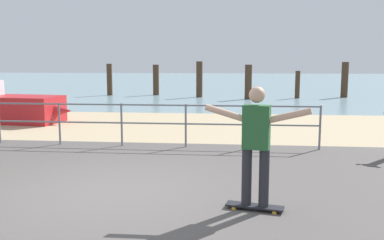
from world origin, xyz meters
TOP-DOWN VIEW (x-y plane):
  - ground_plane at (0.00, -1.00)m, footprint 24.00×10.00m
  - beach_strip at (0.00, 7.00)m, footprint 24.00×6.00m
  - sea_surface at (0.00, 35.00)m, footprint 72.00×50.00m
  - railing_fence at (-1.52, 3.60)m, footprint 10.99×0.05m
  - sailboat at (-5.84, 7.13)m, footprint 5.04×1.90m
  - skateboard at (2.28, -0.59)m, footprint 0.82×0.37m
  - skateboarder at (2.28, -0.59)m, footprint 1.43×0.40m
  - groyne_post_0 at (-5.34, 18.02)m, footprint 0.32×0.32m
  - groyne_post_1 at (-2.66, 18.49)m, footprint 0.36×0.36m
  - groyne_post_2 at (0.01, 17.28)m, footprint 0.35×0.35m
  - groyne_post_3 at (2.69, 16.30)m, footprint 0.37×0.37m
  - groyne_post_4 at (5.37, 17.16)m, footprint 0.26×0.26m
  - groyne_post_5 at (8.05, 17.99)m, footprint 0.37×0.37m

SIDE VIEW (x-z plane):
  - ground_plane at x=0.00m, z-range -0.02..0.02m
  - beach_strip at x=0.00m, z-range -0.02..0.02m
  - sea_surface at x=0.00m, z-range -0.02..0.02m
  - skateboard at x=2.28m, z-range 0.03..0.11m
  - sailboat at x=-5.84m, z-range -2.12..3.16m
  - railing_fence at x=-1.52m, z-range 0.17..1.22m
  - groyne_post_4 at x=5.37m, z-range 0.00..1.50m
  - groyne_post_1 at x=-2.66m, z-range 0.00..1.81m
  - groyne_post_3 at x=2.69m, z-range 0.00..1.84m
  - groyne_post_0 at x=-5.34m, z-range 0.00..1.87m
  - groyne_post_5 at x=8.05m, z-range 0.00..1.98m
  - groyne_post_2 at x=0.01m, z-range 0.00..2.00m
  - skateboarder at x=2.28m, z-range 0.19..1.84m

